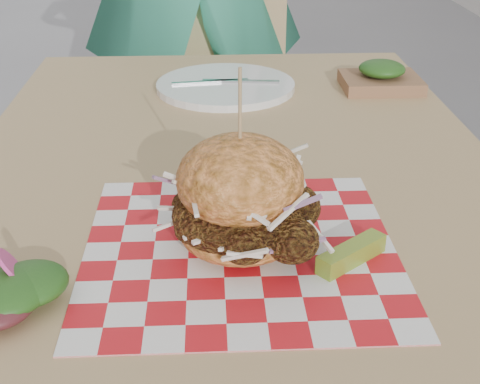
# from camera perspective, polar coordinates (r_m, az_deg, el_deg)

# --- Properties ---
(patio_table) EXTENTS (0.80, 1.20, 0.75)m
(patio_table) POSITION_cam_1_polar(r_m,az_deg,el_deg) (1.03, -0.62, -1.49)
(patio_table) COLOR tan
(patio_table) RESTS_ON ground
(patio_chair) EXTENTS (0.44, 0.45, 0.95)m
(patio_chair) POSITION_cam_1_polar(r_m,az_deg,el_deg) (2.06, -1.92, 9.71)
(patio_chair) COLOR tan
(patio_chair) RESTS_ON ground
(paper_liner) EXTENTS (0.36, 0.36, 0.00)m
(paper_liner) POSITION_cam_1_polar(r_m,az_deg,el_deg) (0.78, 0.00, -4.85)
(paper_liner) COLOR red
(paper_liner) RESTS_ON patio_table
(sandwich) EXTENTS (0.19, 0.19, 0.22)m
(sandwich) POSITION_cam_1_polar(r_m,az_deg,el_deg) (0.75, 0.00, -0.89)
(sandwich) COLOR #E98942
(sandwich) RESTS_ON paper_liner
(pickle_spear) EXTENTS (0.09, 0.08, 0.02)m
(pickle_spear) POSITION_cam_1_polar(r_m,az_deg,el_deg) (0.76, 9.49, -5.23)
(pickle_spear) COLOR olive
(pickle_spear) RESTS_ON paper_liner
(place_setting) EXTENTS (0.27, 0.27, 0.02)m
(place_setting) POSITION_cam_1_polar(r_m,az_deg,el_deg) (1.32, -1.24, 9.05)
(place_setting) COLOR white
(place_setting) RESTS_ON patio_table
(kraft_tray) EXTENTS (0.15, 0.12, 0.06)m
(kraft_tray) POSITION_cam_1_polar(r_m,az_deg,el_deg) (1.35, 11.96, 9.55)
(kraft_tray) COLOR brown
(kraft_tray) RESTS_ON patio_table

